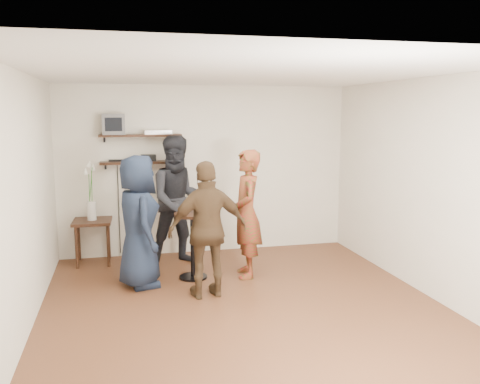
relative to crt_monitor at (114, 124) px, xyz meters
name	(u,v)px	position (x,y,z in m)	size (l,w,h in m)	color
room	(245,195)	(1.38, -2.38, -0.72)	(4.58, 5.08, 2.68)	#472516
shelf_upper	(140,135)	(0.38, 0.00, -0.17)	(1.20, 0.25, 0.04)	black
shelf_lower	(141,162)	(0.38, 0.00, -0.57)	(1.20, 0.25, 0.04)	black
crt_monitor	(114,124)	(0.00, 0.00, 0.00)	(0.32, 0.30, 0.30)	#59595B
dvd_deck	(158,132)	(0.64, 0.00, -0.12)	(0.40, 0.24, 0.06)	silver
radio	(148,158)	(0.49, 0.00, -0.50)	(0.22, 0.10, 0.10)	black
power_strip	(119,160)	(0.06, 0.05, -0.54)	(0.30, 0.05, 0.03)	black
side_table	(93,227)	(-0.35, -0.17, -1.48)	(0.56, 0.56, 0.65)	black
vase_lilies	(91,201)	(-0.35, -0.18, -1.09)	(0.19, 0.19, 0.89)	silver
drinks_table	(193,237)	(0.97, -1.18, -1.45)	(0.48, 0.48, 0.88)	black
wine_glass_fl	(187,204)	(0.90, -1.21, -1.01)	(0.06, 0.06, 0.18)	silver
wine_glass_fr	(198,202)	(1.05, -1.22, -0.99)	(0.07, 0.07, 0.22)	silver
wine_glass_bl	(189,201)	(0.94, -1.10, -0.99)	(0.07, 0.07, 0.22)	silver
wine_glass_br	(195,202)	(1.01, -1.17, -0.98)	(0.07, 0.07, 0.22)	silver
person_plaid	(247,214)	(1.68, -1.25, -1.16)	(0.62, 0.41, 1.71)	red
person_dark	(179,200)	(0.88, -0.47, -1.08)	(0.91, 0.71, 1.87)	black
person_navy	(138,222)	(0.27, -1.32, -1.18)	(0.82, 0.53, 1.67)	#151E30
person_brown	(208,230)	(1.05, -1.89, -1.20)	(0.96, 0.40, 1.63)	#432F1D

